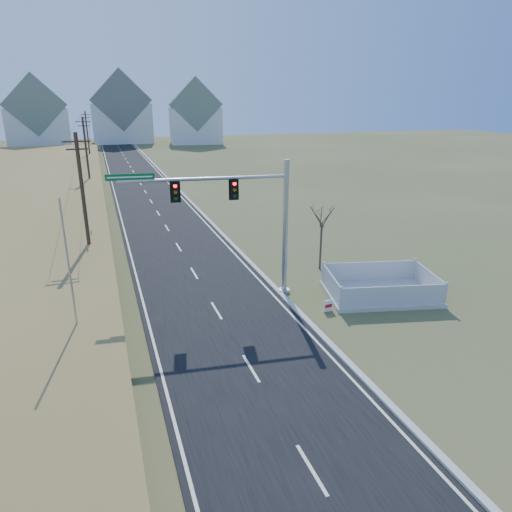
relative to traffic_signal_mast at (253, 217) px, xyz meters
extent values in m
plane|color=#455026|center=(-2.60, -5.44, -4.80)|extent=(260.00, 260.00, 0.00)
cube|color=black|center=(-2.60, 44.56, -4.77)|extent=(8.00, 180.00, 0.06)
cube|color=#B2AFA8|center=(1.55, 44.56, -4.71)|extent=(0.30, 180.00, 0.18)
cylinder|color=#422D1E|center=(-9.10, 9.56, -0.30)|extent=(0.26, 0.26, 9.00)
cube|color=#422D1E|center=(-9.10, 9.56, 3.60)|extent=(1.80, 0.10, 0.10)
cube|color=#422D1E|center=(-9.10, 9.56, 3.10)|extent=(1.40, 0.10, 0.10)
cylinder|color=#422D1E|center=(-9.10, 39.56, -0.30)|extent=(0.26, 0.26, 9.00)
cube|color=#422D1E|center=(-9.10, 39.56, 3.60)|extent=(1.80, 0.10, 0.10)
cube|color=#422D1E|center=(-9.10, 39.56, 3.10)|extent=(1.40, 0.10, 0.10)
cylinder|color=#422D1E|center=(-9.10, 69.56, -0.30)|extent=(0.26, 0.26, 9.00)
cube|color=#422D1E|center=(-9.10, 69.56, 3.60)|extent=(1.80, 0.10, 0.10)
cube|color=#422D1E|center=(-9.10, 69.56, 3.10)|extent=(1.40, 0.10, 0.10)
cube|color=white|center=(-20.60, 102.56, -0.30)|extent=(14.66, 10.95, 9.00)
cube|color=slate|center=(-20.60, 102.56, 5.10)|extent=(14.93, 11.17, 14.26)
cube|color=white|center=(-0.60, 106.56, 0.20)|extent=(15.00, 10.00, 10.00)
cube|color=slate|center=(-0.60, 106.56, 6.10)|extent=(15.27, 10.20, 15.27)
cube|color=white|center=(17.40, 98.56, -0.30)|extent=(13.87, 10.31, 9.00)
cube|color=slate|center=(17.40, 98.56, 5.10)|extent=(14.12, 10.51, 13.24)
cylinder|color=#9EA0A5|center=(1.90, -0.23, -4.68)|extent=(0.68, 0.68, 0.23)
cylinder|color=#9EA0A5|center=(1.90, -0.23, -0.83)|extent=(0.29, 0.29, 7.93)
cylinder|color=#9EA0A5|center=(-2.59, 0.31, 2.22)|extent=(9.02, 1.25, 0.18)
cube|color=black|center=(-1.02, 0.12, 1.60)|extent=(0.37, 0.32, 1.05)
cube|color=black|center=(-4.17, 0.49, 1.60)|extent=(0.37, 0.32, 1.05)
cube|color=#055825|center=(-6.42, 0.76, 2.45)|extent=(2.48, 0.33, 0.34)
cube|color=#B7B5AD|center=(7.10, -2.48, -4.68)|extent=(7.04, 5.56, 0.24)
cube|color=silver|center=(6.65, -4.40, -3.97)|extent=(5.80, 1.43, 1.19)
cube|color=silver|center=(7.55, -0.55, -3.97)|extent=(5.80, 1.43, 1.19)
cube|color=silver|center=(4.21, -1.80, -3.97)|extent=(0.98, 3.87, 1.19)
cube|color=silver|center=(9.99, -3.15, -3.97)|extent=(0.98, 3.87, 1.19)
cube|color=white|center=(3.19, -3.44, -4.45)|extent=(0.54, 0.09, 0.66)
cube|color=red|center=(3.19, -3.47, -4.45)|extent=(0.43, 0.05, 0.19)
cylinder|color=#B7B5AD|center=(-9.60, -3.17, -4.73)|extent=(0.32, 0.32, 0.14)
cylinder|color=#9EA0A5|center=(-9.60, -3.17, -1.23)|extent=(0.09, 0.09, 7.14)
cylinder|color=#4C3F33|center=(5.78, 2.74, -3.25)|extent=(0.14, 0.14, 3.10)
camera|label=1|loc=(-7.93, -23.58, 6.23)|focal=32.00mm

